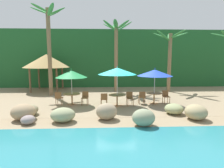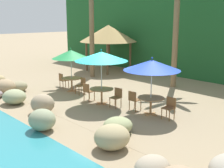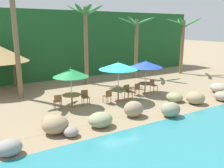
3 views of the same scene
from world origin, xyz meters
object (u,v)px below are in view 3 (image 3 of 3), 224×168
umbrella_green (71,73)px  chair_blue_inland (136,88)px  dining_table_green (72,97)px  palm_tree_fourth (183,37)px  umbrella_teal (118,66)px  chair_blue_seaward (153,85)px  chair_green_seaward (85,96)px  palm_tree_third (136,38)px  palm_tree_second (86,31)px  chair_teal_seaward (128,91)px  chair_green_inland (58,101)px  dining_table_blue (145,85)px  palm_tree_nearest (15,27)px  chair_teal_inland (108,95)px  umbrella_blue (146,64)px  dining_table_teal (118,91)px

umbrella_green → chair_blue_inland: (4.63, -0.04, -1.53)m
dining_table_green → palm_tree_fourth: 14.16m
umbrella_teal → chair_blue_seaward: bearing=10.3°
chair_green_seaward → palm_tree_third: (7.22, 4.74, 3.11)m
chair_green_seaward → palm_tree_second: palm_tree_second is taller
chair_teal_seaward → palm_tree_third: 7.28m
chair_blue_seaward → palm_tree_second: 6.76m
chair_green_inland → chair_teal_seaward: (4.64, -0.23, 0.00)m
chair_teal_seaward → dining_table_blue: (1.70, 0.31, 0.10)m
chair_green_seaward → palm_tree_nearest: bearing=133.1°
umbrella_teal → chair_teal_inland: umbrella_teal is taller
chair_green_inland → palm_tree_third: palm_tree_third is taller
chair_teal_seaward → umbrella_green: bearing=176.3°
dining_table_green → umbrella_blue: 5.68m
dining_table_green → chair_blue_seaward: bearing=1.8°
dining_table_green → chair_teal_inland: 2.18m
dining_table_green → palm_tree_fourth: bearing=17.2°
chair_blue_seaward → palm_tree_third: palm_tree_third is taller
chair_green_seaward → palm_tree_third: 9.18m
dining_table_teal → palm_tree_third: (5.12, 5.17, 3.01)m
palm_tree_nearest → chair_blue_inland: bearing=-26.2°
umbrella_blue → palm_tree_fourth: palm_tree_fourth is taller
umbrella_green → chair_green_seaward: (0.85, 0.01, -1.53)m
palm_tree_nearest → chair_blue_seaward: bearing=-20.2°
umbrella_blue → chair_blue_inland: bearing=-172.8°
chair_green_seaward → chair_blue_seaward: size_ratio=1.00×
chair_teal_inland → palm_tree_fourth: 12.44m
umbrella_green → dining_table_green: (-0.00, 0.00, -1.43)m
chair_blue_inland → palm_tree_third: palm_tree_third is taller
umbrella_teal → palm_tree_nearest: (-5.21, 3.77, 2.35)m
dining_table_blue → palm_tree_second: palm_tree_second is taller
dining_table_teal → chair_teal_seaward: size_ratio=1.26×
chair_blue_inland → palm_tree_third: size_ratio=0.16×
chair_blue_inland → palm_tree_nearest: 8.70m
dining_table_teal → palm_tree_third: 7.88m
dining_table_green → chair_teal_seaward: (3.78, -0.25, -0.10)m
chair_green_seaward → palm_tree_third: size_ratio=0.16×
dining_table_blue → chair_blue_inland: bearing=-172.8°
umbrella_blue → chair_blue_seaward: 1.80m
chair_green_inland → umbrella_green: bearing=0.8°
chair_green_seaward → palm_tree_third: bearing=33.3°
chair_teal_seaward → chair_blue_seaward: size_ratio=1.00×
chair_teal_seaward → palm_tree_fourth: size_ratio=0.16×
umbrella_green → chair_green_inland: umbrella_green is taller
dining_table_green → umbrella_teal: bearing=-8.0°
palm_tree_fourth → umbrella_green: bearing=-162.8°
chair_blue_inland → umbrella_blue: bearing=7.2°
palm_tree_nearest → dining_table_green: bearing=-56.0°
chair_green_inland → chair_teal_seaward: 4.64m
umbrella_teal → palm_tree_nearest: 6.85m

